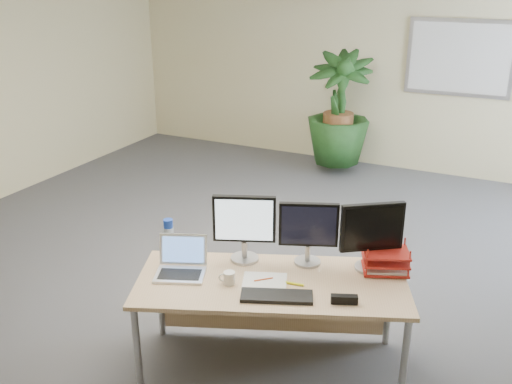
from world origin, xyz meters
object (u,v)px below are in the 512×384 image
at_px(desk, 272,292).
at_px(monitor_left, 244,224).
at_px(laptop, 181,264).
at_px(monitor_right, 308,229).
at_px(floor_plant, 338,119).

xyz_separation_m(desk, monitor_left, (-0.26, 0.10, 0.42)).
bearing_deg(laptop, monitor_left, 47.81).
distance_m(monitor_right, laptop, 0.89).
height_order(desk, monitor_right, monitor_right).
distance_m(floor_plant, monitor_right, 3.90).
bearing_deg(monitor_right, laptop, -146.10).
relative_size(floor_plant, monitor_right, 3.34).
relative_size(floor_plant, monitor_left, 3.12).
bearing_deg(laptop, desk, 23.23).
relative_size(desk, monitor_right, 4.28).
xyz_separation_m(monitor_left, monitor_right, (0.41, 0.15, -0.02)).
relative_size(desk, floor_plant, 1.28).
height_order(monitor_left, monitor_right, monitor_left).
bearing_deg(desk, monitor_left, 159.57).
bearing_deg(desk, monitor_right, 56.99).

